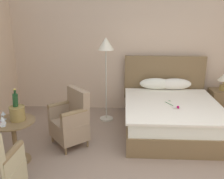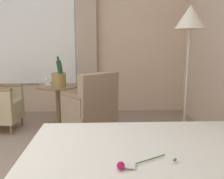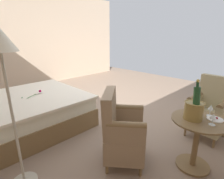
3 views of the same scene
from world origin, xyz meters
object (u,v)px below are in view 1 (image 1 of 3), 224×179
nightstand (221,103)px  side_table_round (14,138)px  armchair_by_window (71,121)px  snack_plate (0,124)px  bed (170,113)px  bedside_lamp (224,79)px  champagne_bucket (17,111)px  floor_lamp_brass (106,52)px  wine_glass_near_bucket (3,114)px  wine_glass_near_edge (2,119)px

nightstand → side_table_round: size_ratio=0.90×
nightstand → armchair_by_window: armchair_by_window is taller
nightstand → snack_plate: snack_plate is taller
bed → snack_plate: 2.98m
bed → snack_plate: size_ratio=11.41×
bedside_lamp → champagne_bucket: bearing=-152.7°
floor_lamp_brass → bed: bearing=-18.0°
bed → wine_glass_near_bucket: size_ratio=15.25×
bed → side_table_round: size_ratio=3.06×
bed → armchair_by_window: 1.90m
bed → armchair_by_window: bed is taller
wine_glass_near_edge → snack_plate: bearing=142.2°
armchair_by_window → wine_glass_near_bucket: bearing=-148.8°
nightstand → wine_glass_near_bucket: size_ratio=4.50×
bed → armchair_by_window: bearing=-159.6°
bed → nightstand: (1.21, 0.69, -0.04)m
side_table_round → snack_plate: size_ratio=3.72×
nightstand → snack_plate: (-3.85, -2.04, 0.37)m
champagne_bucket → floor_lamp_brass: bearing=53.4°
wine_glass_near_bucket → champagne_bucket: bearing=0.0°
side_table_round → armchair_by_window: bearing=38.0°
nightstand → floor_lamp_brass: floor_lamp_brass is taller
floor_lamp_brass → wine_glass_near_edge: floor_lamp_brass is taller
bed → wine_glass_near_edge: size_ratio=13.55×
bed → floor_lamp_brass: (-1.26, 0.41, 1.10)m
nightstand → wine_glass_near_bucket: bearing=-154.0°
bed → armchair_by_window: size_ratio=2.11×
champagne_bucket → nightstand: bearing=27.3°
floor_lamp_brass → snack_plate: floor_lamp_brass is taller
snack_plate → bed: bearing=27.1°
nightstand → bed: bearing=-150.2°
champagne_bucket → wine_glass_near_bucket: 0.22m
floor_lamp_brass → champagne_bucket: (-1.19, -1.60, -0.63)m
nightstand → champagne_bucket: 4.14m
side_table_round → armchair_by_window: size_ratio=0.69×
floor_lamp_brass → side_table_round: size_ratio=2.59×
wine_glass_near_bucket → wine_glass_near_edge: 0.24m
armchair_by_window → nightstand: bearing=24.4°
bedside_lamp → floor_lamp_brass: 2.55m
wine_glass_near_edge → floor_lamp_brass: bearing=54.4°
side_table_round → champagne_bucket: bearing=32.1°
nightstand → floor_lamp_brass: 2.73m
wine_glass_near_bucket → floor_lamp_brass: bearing=48.8°
wine_glass_near_edge → snack_plate: wine_glass_near_edge is taller
side_table_round → wine_glass_near_edge: wine_glass_near_edge is taller
wine_glass_near_bucket → wine_glass_near_edge: size_ratio=0.89×
bedside_lamp → wine_glass_near_edge: 4.32m
wine_glass_near_bucket → bed: bearing=24.1°
nightstand → bedside_lamp: 0.55m
floor_lamp_brass → champagne_bucket: bearing=-126.6°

